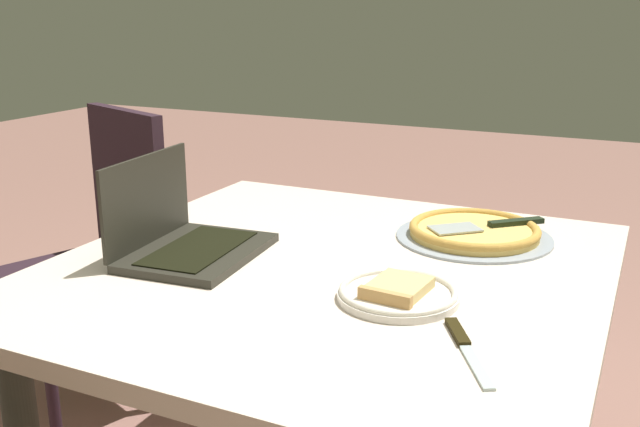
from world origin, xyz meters
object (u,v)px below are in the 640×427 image
object	(u,v)px
dining_table	(328,303)
chair_far	(101,246)
table_knife	(464,345)
pizza_plate	(398,293)
laptop	(183,236)
pizza_tray	(474,231)

from	to	relation	value
dining_table	chair_far	world-z (taller)	chair_far
dining_table	table_knife	xyz separation A→B (m)	(0.24, 0.35, 0.09)
dining_table	pizza_plate	world-z (taller)	pizza_plate
laptop	chair_far	world-z (taller)	chair_far
dining_table	pizza_tray	size ratio (longest dim) A/B	3.15
table_knife	chair_far	size ratio (longest dim) A/B	0.22
pizza_tray	chair_far	xyz separation A→B (m)	(-0.03, -1.16, -0.21)
pizza_plate	chair_far	bearing A→B (deg)	-111.70
laptop	chair_far	bearing A→B (deg)	-123.40
dining_table	pizza_tray	world-z (taller)	pizza_tray
pizza_tray	table_knife	size ratio (longest dim) A/B	1.73
laptop	pizza_plate	world-z (taller)	laptop
laptop	table_knife	bearing A→B (deg)	75.52
dining_table	pizza_tray	xyz separation A→B (m)	(-0.31, 0.23, 0.10)
pizza_plate	pizza_tray	xyz separation A→B (m)	(-0.42, 0.04, 0.00)
laptop	pizza_tray	size ratio (longest dim) A/B	0.94
dining_table	laptop	xyz separation A→B (m)	(0.07, -0.31, 0.13)
dining_table	table_knife	size ratio (longest dim) A/B	5.45
pizza_tray	laptop	bearing A→B (deg)	-54.85
table_knife	chair_far	xyz separation A→B (m)	(-0.58, -1.28, -0.20)
dining_table	pizza_plate	xyz separation A→B (m)	(0.11, 0.19, 0.10)
pizza_plate	pizza_tray	distance (m)	0.42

